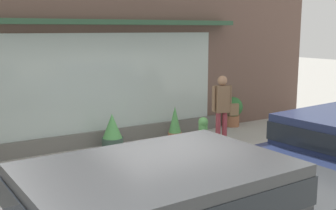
% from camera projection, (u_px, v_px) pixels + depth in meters
% --- Properties ---
extents(ground_plane, '(60.00, 60.00, 0.00)m').
position_uv_depth(ground_plane, '(166.00, 180.00, 8.02)').
color(ground_plane, '#9E9B93').
extents(curb_strip, '(14.00, 0.24, 0.12)m').
position_uv_depth(curb_strip, '(172.00, 180.00, 7.84)').
color(curb_strip, '#B2B2AD').
rests_on(curb_strip, ground_plane).
extents(storefront, '(14.00, 0.81, 4.92)m').
position_uv_depth(storefront, '(97.00, 46.00, 10.25)').
color(storefront, brown).
rests_on(storefront, ground_plane).
extents(fire_hydrant, '(0.39, 0.35, 0.86)m').
position_uv_depth(fire_hydrant, '(203.00, 136.00, 9.62)').
color(fire_hydrant, '#4C8C47').
rests_on(fire_hydrant, ground_plane).
extents(pedestrian_with_handbag, '(0.67, 0.30, 1.74)m').
position_uv_depth(pedestrian_with_handbag, '(223.00, 105.00, 10.10)').
color(pedestrian_with_handbag, '#8E333D').
rests_on(pedestrian_with_handbag, ground_plane).
extents(potted_plant_window_left, '(0.58, 0.58, 0.87)m').
position_uv_depth(potted_plant_window_left, '(233.00, 110.00, 12.38)').
color(potted_plant_window_left, '#9E6042').
rests_on(potted_plant_window_left, ground_plane).
extents(potted_plant_window_center, '(0.50, 0.50, 0.88)m').
position_uv_depth(potted_plant_window_center, '(112.00, 133.00, 9.90)').
color(potted_plant_window_center, '#33473D').
rests_on(potted_plant_window_center, ground_plane).
extents(potted_plant_by_entrance, '(0.35, 0.35, 0.87)m').
position_uv_depth(potted_plant_by_entrance, '(175.00, 124.00, 10.89)').
color(potted_plant_by_entrance, '#9E6042').
rests_on(potted_plant_by_entrance, ground_plane).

